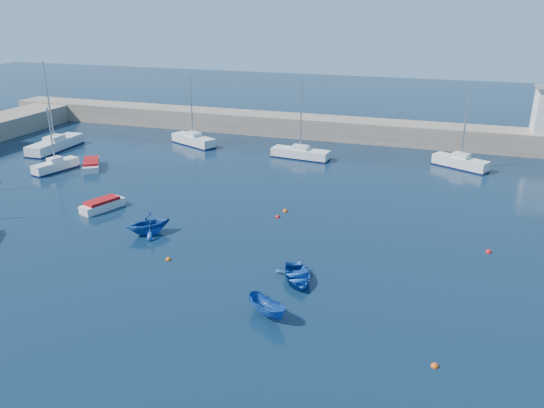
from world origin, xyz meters
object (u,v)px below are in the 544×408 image
(sailboat_4, at_px, (55,144))
(dinghy_right, at_px, (267,308))
(motorboat_1, at_px, (102,205))
(dinghy_center, at_px, (297,276))
(sailboat_7, at_px, (460,162))
(sailboat_5, at_px, (193,140))
(sailboat_6, at_px, (300,153))
(sailboat_3, at_px, (56,166))
(motorboat_2, at_px, (91,164))
(dinghy_left, at_px, (148,223))

(sailboat_4, relative_size, dinghy_right, 3.58)
(motorboat_1, distance_m, dinghy_center, 20.71)
(sailboat_4, height_order, sailboat_7, sailboat_4)
(motorboat_1, relative_size, dinghy_center, 1.12)
(sailboat_5, bearing_deg, sailboat_6, -71.57)
(sailboat_7, relative_size, dinghy_right, 2.70)
(sailboat_5, height_order, motorboat_1, sailboat_5)
(sailboat_5, distance_m, dinghy_right, 40.32)
(sailboat_4, distance_m, dinghy_right, 45.13)
(sailboat_5, distance_m, dinghy_center, 36.85)
(sailboat_5, xyz_separation_m, sailboat_7, (31.98, 0.14, 0.01))
(sailboat_3, relative_size, dinghy_center, 1.88)
(sailboat_4, bearing_deg, dinghy_right, -37.54)
(dinghy_right, bearing_deg, sailboat_3, 88.05)
(motorboat_2, xyz_separation_m, dinghy_left, (15.04, -13.41, 0.47))
(dinghy_center, height_order, dinghy_right, dinghy_right)
(motorboat_1, relative_size, dinghy_right, 1.38)
(motorboat_2, bearing_deg, sailboat_6, -5.83)
(sailboat_4, xyz_separation_m, sailboat_6, (29.39, 5.89, -0.10))
(sailboat_3, distance_m, dinghy_left, 21.34)
(sailboat_4, xyz_separation_m, sailboat_5, (14.93, 7.49, -0.04))
(sailboat_5, xyz_separation_m, sailboat_6, (14.46, -1.61, -0.05))
(motorboat_1, bearing_deg, dinghy_center, 0.86)
(sailboat_6, bearing_deg, sailboat_4, 107.70)
(sailboat_5, distance_m, dinghy_left, 27.52)
(sailboat_3, bearing_deg, dinghy_left, -17.16)
(sailboat_5, height_order, motorboat_2, sailboat_5)
(sailboat_6, height_order, motorboat_2, sailboat_6)
(motorboat_2, bearing_deg, dinghy_right, -71.97)
(dinghy_center, bearing_deg, motorboat_1, 136.06)
(sailboat_6, relative_size, dinghy_left, 2.56)
(dinghy_center, xyz_separation_m, dinghy_left, (-13.00, 3.55, 0.53))
(sailboat_4, relative_size, sailboat_7, 1.32)
(motorboat_1, xyz_separation_m, dinghy_left, (6.54, -3.33, 0.46))
(sailboat_6, height_order, motorboat_1, sailboat_6)
(sailboat_7, distance_m, motorboat_2, 40.08)
(sailboat_4, xyz_separation_m, motorboat_2, (8.90, -5.10, -0.25))
(sailboat_7, bearing_deg, dinghy_center, -171.57)
(sailboat_7, bearing_deg, dinghy_left, 165.69)
(sailboat_6, bearing_deg, dinghy_left, 173.79)
(sailboat_3, distance_m, motorboat_1, 14.05)
(sailboat_3, bearing_deg, motorboat_2, 49.08)
(sailboat_7, relative_size, motorboat_2, 1.71)
(sailboat_3, xyz_separation_m, sailboat_7, (41.01, 14.76, 0.06))
(dinghy_center, distance_m, dinghy_left, 13.48)
(sailboat_4, relative_size, sailboat_6, 1.20)
(sailboat_6, bearing_deg, sailboat_5, 90.03)
(sailboat_6, bearing_deg, sailboat_3, 125.36)
(dinghy_left, bearing_deg, motorboat_1, -163.33)
(motorboat_2, bearing_deg, sailboat_5, 30.40)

